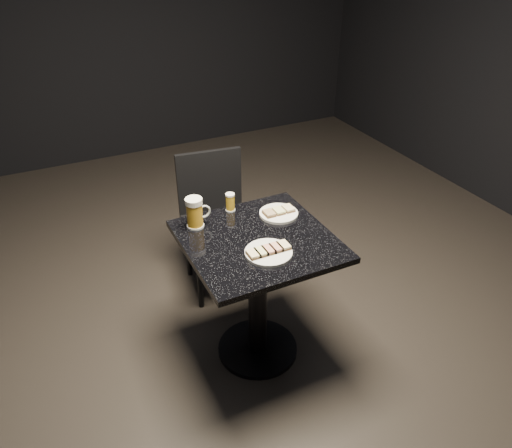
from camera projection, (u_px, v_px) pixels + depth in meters
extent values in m
plane|color=black|center=(258.00, 349.00, 2.80)|extent=(6.00, 6.00, 0.00)
cylinder|color=silver|center=(269.00, 253.00, 2.29)|extent=(0.22, 0.22, 0.01)
cylinder|color=white|center=(279.00, 214.00, 2.59)|extent=(0.20, 0.20, 0.01)
cylinder|color=black|center=(258.00, 348.00, 2.79)|extent=(0.44, 0.44, 0.03)
cylinder|color=black|center=(258.00, 298.00, 2.60)|extent=(0.10, 0.10, 0.69)
cube|color=black|center=(258.00, 241.00, 2.41)|extent=(0.70, 0.70, 0.03)
cylinder|color=silver|center=(195.00, 226.00, 2.49)|extent=(0.09, 0.09, 0.01)
cylinder|color=gold|center=(195.00, 214.00, 2.46)|extent=(0.08, 0.08, 0.12)
cylinder|color=white|center=(194.00, 201.00, 2.42)|extent=(0.09, 0.09, 0.03)
torus|color=silver|center=(204.00, 212.00, 2.47)|extent=(0.07, 0.01, 0.07)
cylinder|color=silver|center=(230.00, 210.00, 2.63)|extent=(0.05, 0.05, 0.01)
cylinder|color=gold|center=(230.00, 202.00, 2.60)|extent=(0.05, 0.05, 0.08)
cylinder|color=white|center=(230.00, 195.00, 2.58)|extent=(0.05, 0.05, 0.01)
cube|color=black|center=(219.00, 227.00, 3.05)|extent=(0.45, 0.45, 0.04)
cylinder|color=black|center=(200.00, 279.00, 2.99)|extent=(0.03, 0.03, 0.43)
cylinder|color=black|center=(254.00, 268.00, 3.09)|extent=(0.03, 0.03, 0.43)
cylinder|color=black|center=(188.00, 248.00, 3.27)|extent=(0.03, 0.03, 0.43)
cylinder|color=black|center=(238.00, 239.00, 3.36)|extent=(0.03, 0.03, 0.43)
cube|color=black|center=(209.00, 181.00, 3.09)|extent=(0.40, 0.08, 0.40)
cube|color=#4C3521|center=(253.00, 255.00, 2.25)|extent=(0.05, 0.07, 0.01)
cube|color=beige|center=(253.00, 253.00, 2.25)|extent=(0.05, 0.07, 0.01)
cube|color=#4C3521|center=(261.00, 253.00, 2.27)|extent=(0.05, 0.07, 0.01)
cube|color=#D1D184|center=(261.00, 251.00, 2.26)|extent=(0.05, 0.07, 0.01)
cube|color=#4C3521|center=(269.00, 250.00, 2.28)|extent=(0.05, 0.07, 0.01)
cube|color=tan|center=(269.00, 249.00, 2.28)|extent=(0.05, 0.07, 0.01)
cube|color=#4C3521|center=(276.00, 248.00, 2.30)|extent=(0.05, 0.07, 0.01)
cube|color=tan|center=(276.00, 247.00, 2.29)|extent=(0.05, 0.07, 0.01)
cube|color=#4C3521|center=(283.00, 246.00, 2.31)|extent=(0.05, 0.07, 0.01)
cube|color=beige|center=(283.00, 245.00, 2.31)|extent=(0.05, 0.07, 0.01)
cube|color=#4C3521|center=(269.00, 214.00, 2.56)|extent=(0.05, 0.07, 0.01)
cube|color=#8C7251|center=(269.00, 212.00, 2.55)|extent=(0.05, 0.07, 0.01)
cube|color=#4C3521|center=(279.00, 212.00, 2.58)|extent=(0.05, 0.07, 0.01)
cube|color=#D1D184|center=(279.00, 210.00, 2.57)|extent=(0.05, 0.07, 0.01)
cube|color=#4C3521|center=(288.00, 209.00, 2.60)|extent=(0.05, 0.07, 0.01)
cube|color=beige|center=(288.00, 208.00, 2.60)|extent=(0.05, 0.07, 0.01)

